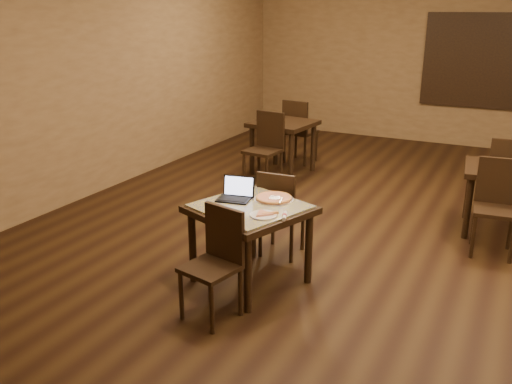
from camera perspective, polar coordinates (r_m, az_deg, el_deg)
The scene contains 20 objects.
ground at distance 6.18m, azimuth 13.36°, elevation -5.03°, with size 10.00×10.00×0.00m, color black.
wall_back at distance 10.65m, azimuth 20.89°, elevation 12.57°, with size 8.00×0.02×3.00m, color olive.
wall_left at distance 7.68m, azimuth -16.45°, elevation 11.02°, with size 0.02×10.00×3.00m, color olive.
mural at distance 10.56m, azimuth 23.63°, elevation 12.47°, with size 2.34×0.05×1.64m.
tiled_table at distance 4.90m, azimuth -0.60°, elevation -2.54°, with size 1.18×1.18×0.76m.
chair_main_near at distance 4.46m, azimuth -4.15°, elevation -6.80°, with size 0.47×0.47×0.93m.
chair_main_far at distance 5.47m, azimuth 2.47°, elevation -1.82°, with size 0.42×0.42×0.92m.
laptop at distance 5.02m, azimuth -2.11°, elevation -0.13°, with size 0.34×0.29×0.20m.
plate at distance 4.62m, azimuth 0.77°, elevation -2.45°, with size 0.23×0.23×0.01m, color white.
pizza_slice at distance 4.62m, azimuth 0.77°, elevation -2.27°, with size 0.18×0.18×0.02m, color beige, non-canonical shape.
pizza_pan at distance 5.02m, azimuth 1.88°, elevation -0.74°, with size 0.37×0.37×0.01m, color silver.
pizza_whole at distance 5.01m, azimuth 1.89°, elevation -0.59°, with size 0.33×0.33×0.02m.
spatula at distance 4.99m, azimuth 2.00°, elevation -0.59°, with size 0.10×0.24×0.01m, color silver.
napkin_roll at distance 4.58m, azimuth 3.01°, elevation -2.53°, with size 0.09×0.17×0.04m.
other_table_a at distance 6.64m, azimuth 24.51°, elevation 1.27°, with size 0.90×0.90×0.76m.
other_table_a_chair_near at distance 6.12m, azimuth 23.97°, elevation -0.84°, with size 0.47×0.47×0.99m.
other_table_a_chair_far at distance 7.22m, azimuth 24.81°, elevation 1.89°, with size 0.47×0.47×0.99m.
other_table_b at distance 8.31m, azimuth 2.88°, elevation 6.49°, with size 0.95×0.95×0.81m.
other_table_b_chair_near at distance 7.79m, azimuth 1.08°, elevation 5.05°, with size 0.50×0.50×1.04m.
other_table_b_chair_far at distance 8.88m, azimuth 4.45°, elevation 6.72°, with size 0.50×0.50×1.04m.
Camera 1 is at (1.24, -5.54, 2.45)m, focal length 38.00 mm.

